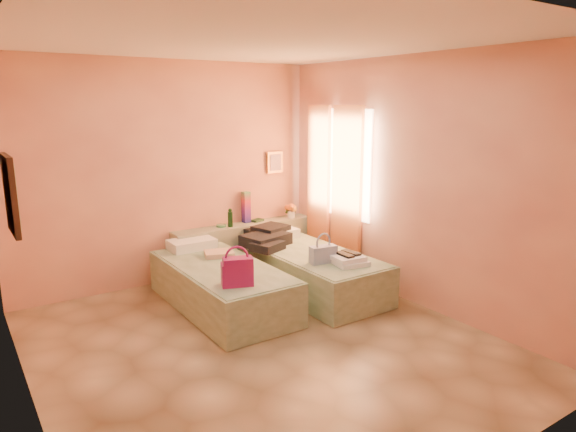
{
  "coord_description": "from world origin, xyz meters",
  "views": [
    {
      "loc": [
        -2.36,
        -3.91,
        2.28
      ],
      "look_at": [
        0.85,
        0.85,
        1.01
      ],
      "focal_mm": 32.0,
      "sensor_mm": 36.0,
      "label": 1
    }
  ],
  "objects_px": {
    "bed_left": "(222,286)",
    "magenta_handbag": "(237,271)",
    "blue_handbag": "(323,254)",
    "green_book": "(257,220)",
    "bed_right": "(312,272)",
    "flower_vase": "(291,209)",
    "towel_stack": "(350,260)",
    "headboard_ledge": "(245,247)",
    "water_bottle": "(230,218)"
  },
  "relations": [
    {
      "from": "green_book",
      "to": "towel_stack",
      "type": "relative_size",
      "value": 0.47
    },
    {
      "from": "water_bottle",
      "to": "magenta_handbag",
      "type": "relative_size",
      "value": 0.76
    },
    {
      "from": "water_bottle",
      "to": "green_book",
      "type": "distance_m",
      "value": 0.48
    },
    {
      "from": "headboard_ledge",
      "to": "flower_vase",
      "type": "height_order",
      "value": "flower_vase"
    },
    {
      "from": "green_book",
      "to": "magenta_handbag",
      "type": "bearing_deg",
      "value": -144.03
    },
    {
      "from": "flower_vase",
      "to": "bed_left",
      "type": "bearing_deg",
      "value": -148.56
    },
    {
      "from": "bed_left",
      "to": "magenta_handbag",
      "type": "distance_m",
      "value": 0.79
    },
    {
      "from": "green_book",
      "to": "flower_vase",
      "type": "height_order",
      "value": "flower_vase"
    },
    {
      "from": "bed_left",
      "to": "blue_handbag",
      "type": "xyz_separation_m",
      "value": [
        1.01,
        -0.56,
        0.35
      ]
    },
    {
      "from": "headboard_ledge",
      "to": "bed_right",
      "type": "height_order",
      "value": "headboard_ledge"
    },
    {
      "from": "headboard_ledge",
      "to": "flower_vase",
      "type": "bearing_deg",
      "value": -3.92
    },
    {
      "from": "towel_stack",
      "to": "bed_left",
      "type": "bearing_deg",
      "value": 146.81
    },
    {
      "from": "bed_right",
      "to": "towel_stack",
      "type": "xyz_separation_m",
      "value": [
        0.06,
        -0.64,
        0.3
      ]
    },
    {
      "from": "blue_handbag",
      "to": "towel_stack",
      "type": "height_order",
      "value": "blue_handbag"
    },
    {
      "from": "headboard_ledge",
      "to": "green_book",
      "type": "bearing_deg",
      "value": 10.54
    },
    {
      "from": "water_bottle",
      "to": "magenta_handbag",
      "type": "distance_m",
      "value": 1.87
    },
    {
      "from": "headboard_ledge",
      "to": "bed_right",
      "type": "distance_m",
      "value": 1.23
    },
    {
      "from": "green_book",
      "to": "magenta_handbag",
      "type": "relative_size",
      "value": 0.54
    },
    {
      "from": "bed_left",
      "to": "magenta_handbag",
      "type": "bearing_deg",
      "value": -103.3
    },
    {
      "from": "bed_left",
      "to": "bed_right",
      "type": "distance_m",
      "value": 1.16
    },
    {
      "from": "headboard_ledge",
      "to": "magenta_handbag",
      "type": "xyz_separation_m",
      "value": [
        -1.05,
        -1.72,
        0.32
      ]
    },
    {
      "from": "flower_vase",
      "to": "blue_handbag",
      "type": "xyz_separation_m",
      "value": [
        -0.63,
        -1.56,
        -0.18
      ]
    },
    {
      "from": "blue_handbag",
      "to": "towel_stack",
      "type": "xyz_separation_m",
      "value": [
        0.21,
        -0.23,
        -0.05
      ]
    },
    {
      "from": "blue_handbag",
      "to": "green_book",
      "type": "bearing_deg",
      "value": 95.6
    },
    {
      "from": "headboard_ledge",
      "to": "bed_left",
      "type": "xyz_separation_m",
      "value": [
        -0.89,
        -1.05,
        -0.08
      ]
    },
    {
      "from": "headboard_ledge",
      "to": "bed_left",
      "type": "relative_size",
      "value": 1.02
    },
    {
      "from": "headboard_ledge",
      "to": "green_book",
      "type": "xyz_separation_m",
      "value": [
        0.23,
        0.04,
        0.34
      ]
    },
    {
      "from": "green_book",
      "to": "blue_handbag",
      "type": "height_order",
      "value": "blue_handbag"
    },
    {
      "from": "bed_left",
      "to": "blue_handbag",
      "type": "distance_m",
      "value": 1.2
    },
    {
      "from": "bed_left",
      "to": "blue_handbag",
      "type": "height_order",
      "value": "blue_handbag"
    },
    {
      "from": "headboard_ledge",
      "to": "water_bottle",
      "type": "xyz_separation_m",
      "value": [
        -0.23,
        -0.04,
        0.44
      ]
    },
    {
      "from": "green_book",
      "to": "blue_handbag",
      "type": "bearing_deg",
      "value": -112.06
    },
    {
      "from": "green_book",
      "to": "flower_vase",
      "type": "xyz_separation_m",
      "value": [
        0.51,
        -0.09,
        0.11
      ]
    },
    {
      "from": "headboard_ledge",
      "to": "bed_right",
      "type": "relative_size",
      "value": 1.02
    },
    {
      "from": "bed_right",
      "to": "green_book",
      "type": "distance_m",
      "value": 1.31
    },
    {
      "from": "flower_vase",
      "to": "water_bottle",
      "type": "bearing_deg",
      "value": 179.17
    },
    {
      "from": "headboard_ledge",
      "to": "towel_stack",
      "type": "xyz_separation_m",
      "value": [
        0.32,
        -1.84,
        0.23
      ]
    },
    {
      "from": "headboard_ledge",
      "to": "blue_handbag",
      "type": "distance_m",
      "value": 1.64
    },
    {
      "from": "green_book",
      "to": "flower_vase",
      "type": "bearing_deg",
      "value": -28.39
    },
    {
      "from": "bed_right",
      "to": "blue_handbag",
      "type": "relative_size",
      "value": 6.56
    },
    {
      "from": "headboard_ledge",
      "to": "towel_stack",
      "type": "relative_size",
      "value": 5.86
    },
    {
      "from": "bed_left",
      "to": "headboard_ledge",
      "type": "bearing_deg",
      "value": 49.56
    },
    {
      "from": "bed_left",
      "to": "green_book",
      "type": "distance_m",
      "value": 1.62
    },
    {
      "from": "headboard_ledge",
      "to": "blue_handbag",
      "type": "xyz_separation_m",
      "value": [
        0.11,
        -1.61,
        0.27
      ]
    },
    {
      "from": "bed_left",
      "to": "towel_stack",
      "type": "bearing_deg",
      "value": -33.31
    },
    {
      "from": "green_book",
      "to": "magenta_handbag",
      "type": "height_order",
      "value": "magenta_handbag"
    },
    {
      "from": "water_bottle",
      "to": "flower_vase",
      "type": "height_order",
      "value": "flower_vase"
    },
    {
      "from": "headboard_ledge",
      "to": "magenta_handbag",
      "type": "distance_m",
      "value": 2.04
    },
    {
      "from": "magenta_handbag",
      "to": "towel_stack",
      "type": "xyz_separation_m",
      "value": [
        1.37,
        -0.13,
        -0.09
      ]
    },
    {
      "from": "bed_left",
      "to": "flower_vase",
      "type": "height_order",
      "value": "flower_vase"
    }
  ]
}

